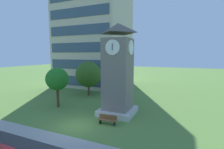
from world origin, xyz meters
TOP-DOWN VIEW (x-y plane):
  - ground_plane at (0.00, 0.00)m, footprint 160.00×160.00m
  - kerb_strip at (0.00, -2.75)m, footprint 120.00×1.60m
  - office_building at (-9.50, 20.03)m, footprint 14.02×12.05m
  - clock_tower at (2.29, 4.56)m, footprint 3.80×3.80m
  - park_bench at (2.47, 1.47)m, footprint 1.83×0.62m
  - tree_near_tower at (-5.58, 3.74)m, footprint 2.83×2.83m
  - tree_streetside at (-5.21, 10.54)m, footprint 4.18×4.18m

SIDE VIEW (x-z plane):
  - ground_plane at x=0.00m, z-range 0.00..0.00m
  - kerb_strip at x=0.00m, z-range 0.00..0.01m
  - park_bench at x=2.47m, z-range 0.02..0.90m
  - tree_streetside at x=-5.21m, z-range 0.69..6.26m
  - tree_near_tower at x=-5.58m, z-range 1.06..6.09m
  - clock_tower at x=2.29m, z-range -0.55..9.45m
  - office_building at x=-9.50m, z-range 0.00..28.80m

